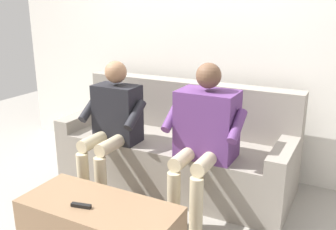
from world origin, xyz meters
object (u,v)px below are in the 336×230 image
object	(u,v)px
coffee_table	(100,227)
remote_black	(81,206)
couch	(177,149)
person_left_seated	(204,130)
person_right_seated	(113,121)

from	to	relation	value
coffee_table	remote_black	distance (m)	0.22
coffee_table	couch	bearing A→B (deg)	-90.00
couch	remote_black	bearing A→B (deg)	86.69
person_left_seated	person_right_seated	xyz separation A→B (m)	(0.82, 0.05, -0.03)
person_left_seated	person_right_seated	bearing A→B (deg)	3.70
coffee_table	person_left_seated	bearing A→B (deg)	-117.02
person_right_seated	remote_black	size ratio (longest dim) A/B	8.46
person_left_seated	coffee_table	bearing A→B (deg)	62.98
remote_black	person_right_seated	bearing A→B (deg)	99.50
couch	person_left_seated	xyz separation A→B (m)	(-0.41, 0.36, 0.36)
coffee_table	remote_black	world-z (taller)	remote_black
coffee_table	person_left_seated	world-z (taller)	person_left_seated
person_left_seated	remote_black	world-z (taller)	person_left_seated
person_left_seated	person_right_seated	distance (m)	0.83
couch	person_right_seated	bearing A→B (deg)	45.05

